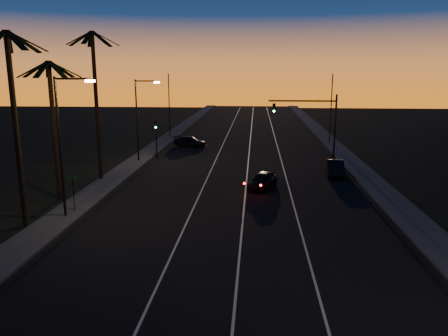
# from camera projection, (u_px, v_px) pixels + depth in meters

# --- Properties ---
(road) EXTENTS (20.00, 170.00, 0.01)m
(road) POSITION_uv_depth(u_px,v_px,m) (240.00, 182.00, 37.29)
(road) COLOR black
(road) RESTS_ON ground
(sidewalk_left) EXTENTS (2.40, 170.00, 0.16)m
(sidewalk_left) POSITION_uv_depth(u_px,v_px,m) (112.00, 179.00, 38.07)
(sidewalk_left) COLOR #363634
(sidewalk_left) RESTS_ON ground
(sidewalk_right) EXTENTS (2.40, 170.00, 0.16)m
(sidewalk_right) POSITION_uv_depth(u_px,v_px,m) (374.00, 184.00, 36.47)
(sidewalk_right) COLOR #363634
(sidewalk_right) RESTS_ON ground
(lane_stripe_left) EXTENTS (0.12, 160.00, 0.01)m
(lane_stripe_left) POSITION_uv_depth(u_px,v_px,m) (206.00, 182.00, 37.50)
(lane_stripe_left) COLOR silver
(lane_stripe_left) RESTS_ON road
(lane_stripe_mid) EXTENTS (0.12, 160.00, 0.01)m
(lane_stripe_mid) POSITION_uv_depth(u_px,v_px,m) (246.00, 182.00, 37.25)
(lane_stripe_mid) COLOR silver
(lane_stripe_mid) RESTS_ON road
(lane_stripe_right) EXTENTS (0.12, 160.00, 0.01)m
(lane_stripe_right) POSITION_uv_depth(u_px,v_px,m) (288.00, 183.00, 37.00)
(lane_stripe_right) COLOR silver
(lane_stripe_right) RESTS_ON road
(palm_near) EXTENTS (4.25, 4.16, 11.53)m
(palm_near) POSITION_uv_depth(u_px,v_px,m) (14.00, 111.00, 24.97)
(palm_near) COLOR black
(palm_near) RESTS_ON ground
(palm_mid) EXTENTS (4.25, 4.16, 10.03)m
(palm_mid) POSITION_uv_depth(u_px,v_px,m) (53.00, 115.00, 31.04)
(palm_mid) COLOR black
(palm_mid) RESTS_ON ground
(palm_far) EXTENTS (4.25, 4.16, 12.53)m
(palm_far) POSITION_uv_depth(u_px,v_px,m) (96.00, 92.00, 36.51)
(palm_far) COLOR black
(palm_far) RESTS_ON ground
(streetlight_left_near) EXTENTS (2.55, 0.26, 9.00)m
(streetlight_left_near) POSITION_uv_depth(u_px,v_px,m) (64.00, 136.00, 27.16)
(streetlight_left_near) COLOR black
(streetlight_left_near) RESTS_ON ground
(streetlight_left_far) EXTENTS (2.55, 0.26, 8.50)m
(streetlight_left_far) POSITION_uv_depth(u_px,v_px,m) (140.00, 114.00, 44.75)
(streetlight_left_far) COLOR black
(streetlight_left_far) RESTS_ON ground
(street_sign) EXTENTS (0.70, 0.06, 2.60)m
(street_sign) POSITION_uv_depth(u_px,v_px,m) (73.00, 189.00, 28.94)
(street_sign) COLOR black
(street_sign) RESTS_ON ground
(signal_mast) EXTENTS (7.10, 0.41, 7.00)m
(signal_mast) POSITION_uv_depth(u_px,v_px,m) (313.00, 116.00, 45.48)
(signal_mast) COLOR black
(signal_mast) RESTS_ON ground
(signal_post) EXTENTS (0.28, 0.37, 4.20)m
(signal_post) POSITION_uv_depth(u_px,v_px,m) (156.00, 132.00, 47.06)
(signal_post) COLOR black
(signal_post) RESTS_ON ground
(far_pole_left) EXTENTS (0.14, 0.14, 9.00)m
(far_pole_left) POSITION_uv_depth(u_px,v_px,m) (169.00, 106.00, 61.45)
(far_pole_left) COLOR black
(far_pole_left) RESTS_ON ground
(far_pole_right) EXTENTS (0.14, 0.14, 9.00)m
(far_pole_right) POSITION_uv_depth(u_px,v_px,m) (331.00, 109.00, 56.95)
(far_pole_right) COLOR black
(far_pole_right) RESTS_ON ground
(lead_car) EXTENTS (2.96, 4.62, 1.33)m
(lead_car) POSITION_uv_depth(u_px,v_px,m) (263.00, 180.00, 35.27)
(lead_car) COLOR black
(lead_car) RESTS_ON road
(right_car) EXTENTS (1.88, 4.35, 1.39)m
(right_car) POSITION_uv_depth(u_px,v_px,m) (335.00, 168.00, 39.59)
(right_car) COLOR black
(right_car) RESTS_ON road
(cross_car) EXTENTS (4.55, 3.04, 1.23)m
(cross_car) POSITION_uv_depth(u_px,v_px,m) (190.00, 142.00, 55.19)
(cross_car) COLOR black
(cross_car) RESTS_ON road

